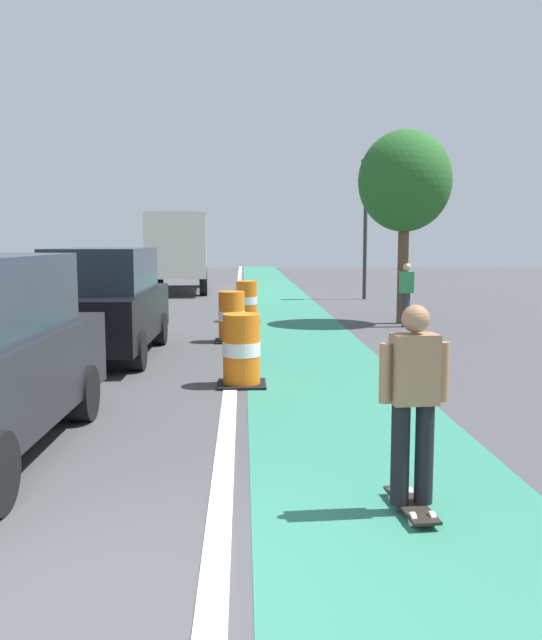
% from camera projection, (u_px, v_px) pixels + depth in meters
% --- Properties ---
extents(ground_plane, '(100.00, 100.00, 0.00)m').
position_uv_depth(ground_plane, '(69.00, 593.00, 4.23)').
color(ground_plane, '#424244').
extents(bike_lane_strip, '(2.50, 80.00, 0.01)m').
position_uv_depth(bike_lane_strip, '(298.00, 332.00, 16.23)').
color(bike_lane_strip, '#2D755B').
rests_on(bike_lane_strip, ground).
extents(lane_divider_stripe, '(0.20, 80.00, 0.01)m').
position_uv_depth(lane_divider_stripe, '(235.00, 332.00, 16.17)').
color(lane_divider_stripe, silver).
rests_on(lane_divider_stripe, ground).
extents(skateboarder_on_lane, '(0.57, 0.82, 1.69)m').
position_uv_depth(skateboarder_on_lane, '(414.00, 402.00, 5.38)').
color(skateboarder_on_lane, black).
rests_on(skateboarder_on_lane, ground).
extents(parked_suv_second, '(1.96, 4.62, 2.04)m').
position_uv_depth(parked_suv_second, '(104.00, 302.00, 12.71)').
color(parked_suv_second, black).
rests_on(parked_suv_second, ground).
extents(traffic_barrel_front, '(0.73, 0.73, 1.09)m').
position_uv_depth(traffic_barrel_front, '(242.00, 351.00, 10.20)').
color(traffic_barrel_front, orange).
rests_on(traffic_barrel_front, ground).
extents(traffic_barrel_mid, '(0.73, 0.73, 1.09)m').
position_uv_depth(traffic_barrel_mid, '(232.00, 317.00, 14.60)').
color(traffic_barrel_mid, orange).
rests_on(traffic_barrel_mid, ground).
extents(traffic_barrel_back, '(0.73, 0.73, 1.09)m').
position_uv_depth(traffic_barrel_back, '(247.00, 302.00, 18.30)').
color(traffic_barrel_back, orange).
rests_on(traffic_barrel_back, ground).
extents(delivery_truck_down_block, '(2.69, 7.71, 3.23)m').
position_uv_depth(delivery_truck_down_block, '(179.00, 248.00, 28.71)').
color(delivery_truck_down_block, silver).
rests_on(delivery_truck_down_block, ground).
extents(traffic_light_corner, '(0.41, 0.32, 5.10)m').
position_uv_depth(traffic_light_corner, '(366.00, 204.00, 24.78)').
color(traffic_light_corner, '#2D2D2D').
rests_on(traffic_light_corner, ground).
extents(pedestrian_crossing, '(0.34, 0.20, 1.61)m').
position_uv_depth(pedestrian_crossing, '(406.00, 293.00, 17.08)').
color(pedestrian_crossing, '#33333D').
rests_on(pedestrian_crossing, ground).
extents(street_tree_sidewalk, '(2.40, 2.40, 5.00)m').
position_uv_depth(street_tree_sidewalk, '(405.00, 182.00, 17.46)').
color(street_tree_sidewalk, brown).
rests_on(street_tree_sidewalk, ground).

